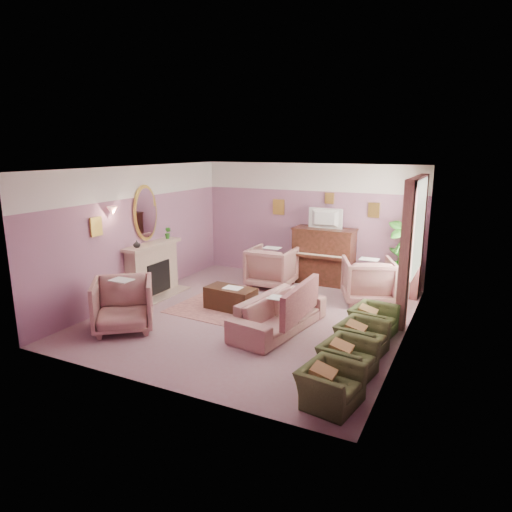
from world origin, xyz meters
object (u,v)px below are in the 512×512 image
at_px(television, 324,217).
at_px(olive_chair_d, 373,316).
at_px(piano, 324,257).
at_px(floral_armchair_front, 123,302).
at_px(coffee_table, 231,299).
at_px(sofa, 279,307).
at_px(floral_armchair_right, 368,278).
at_px(olive_chair_a, 331,380).
at_px(side_table, 401,280).
at_px(olive_chair_c, 362,333).
at_px(floral_armchair_left, 272,265).
at_px(olive_chair_b, 348,354).

bearing_deg(television, olive_chair_d, -55.53).
xyz_separation_m(piano, television, (0.00, -0.05, 0.95)).
distance_m(piano, floral_armchair_front, 4.88).
relative_size(coffee_table, sofa, 0.48).
bearing_deg(floral_armchair_right, olive_chair_a, -83.34).
bearing_deg(piano, side_table, -4.15).
xyz_separation_m(coffee_table, side_table, (2.90, 2.44, 0.12)).
bearing_deg(floral_armchair_right, olive_chair_c, -79.08).
bearing_deg(floral_armchair_left, olive_chair_c, -43.80).
relative_size(television, olive_chair_c, 1.03).
bearing_deg(olive_chair_b, sofa, 144.28).
bearing_deg(floral_armchair_front, olive_chair_b, 1.31).
relative_size(piano, floral_armchair_right, 1.36).
relative_size(television, floral_armchair_front, 0.78).
xyz_separation_m(floral_armchair_left, side_table, (2.81, 0.66, -0.17)).
distance_m(television, floral_armchair_front, 4.96).
bearing_deg(sofa, floral_armchair_right, 64.70).
bearing_deg(floral_armchair_left, television, 36.75).
bearing_deg(sofa, olive_chair_d, 19.08).
relative_size(olive_chair_a, olive_chair_c, 1.00).
height_order(floral_armchair_front, olive_chair_d, floral_armchair_front).
distance_m(floral_armchair_right, olive_chair_a, 4.19).
relative_size(olive_chair_c, olive_chair_d, 1.00).
distance_m(television, sofa, 3.30).
bearing_deg(olive_chair_d, side_table, 88.23).
height_order(sofa, olive_chair_a, sofa).
relative_size(piano, olive_chair_a, 1.81).
height_order(floral_armchair_left, olive_chair_c, floral_armchair_left).
xyz_separation_m(olive_chair_c, side_table, (0.08, 3.28, 0.02)).
bearing_deg(olive_chair_d, coffee_table, 179.64).
distance_m(sofa, side_table, 3.40).
relative_size(olive_chair_b, side_table, 1.11).
xyz_separation_m(television, olive_chair_a, (1.74, -5.00, -1.27)).
relative_size(television, floral_armchair_right, 0.78).
bearing_deg(floral_armchair_right, coffee_table, -144.33).
height_order(piano, olive_chair_c, piano).
bearing_deg(olive_chair_c, olive_chair_b, -90.00).
bearing_deg(floral_armchair_front, sofa, 25.88).
bearing_deg(olive_chair_d, olive_chair_b, -90.00).
xyz_separation_m(sofa, side_table, (1.62, 2.99, -0.07)).
relative_size(olive_chair_a, side_table, 1.11).
bearing_deg(piano, floral_armchair_front, -117.68).
distance_m(sofa, floral_armchair_front, 2.75).
distance_m(television, side_table, 2.21).
xyz_separation_m(floral_armchair_left, olive_chair_a, (2.73, -4.26, -0.18)).
relative_size(piano, sofa, 0.67).
xyz_separation_m(floral_armchair_front, side_table, (4.09, 4.19, -0.17)).
height_order(sofa, floral_armchair_front, floral_armchair_front).
bearing_deg(sofa, piano, 93.74).
bearing_deg(floral_armchair_right, side_table, 53.53).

